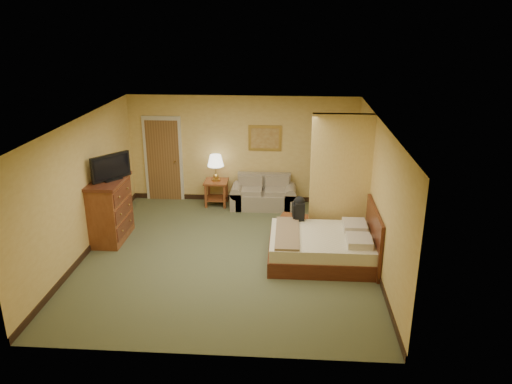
# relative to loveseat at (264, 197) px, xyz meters

# --- Properties ---
(floor) EXTENTS (6.00, 6.00, 0.00)m
(floor) POSITION_rel_loveseat_xyz_m (-0.54, -2.57, -0.25)
(floor) COLOR #535839
(floor) RESTS_ON ground
(ceiling) EXTENTS (6.00, 6.00, 0.00)m
(ceiling) POSITION_rel_loveseat_xyz_m (-0.54, -2.57, 2.35)
(ceiling) COLOR white
(ceiling) RESTS_ON back_wall
(back_wall) EXTENTS (5.50, 0.02, 2.60)m
(back_wall) POSITION_rel_loveseat_xyz_m (-0.54, 0.43, 1.05)
(back_wall) COLOR #E1BA60
(back_wall) RESTS_ON floor
(left_wall) EXTENTS (0.02, 6.00, 2.60)m
(left_wall) POSITION_rel_loveseat_xyz_m (-3.29, -2.57, 1.05)
(left_wall) COLOR #E1BA60
(left_wall) RESTS_ON floor
(right_wall) EXTENTS (0.02, 6.00, 2.60)m
(right_wall) POSITION_rel_loveseat_xyz_m (2.21, -2.57, 1.05)
(right_wall) COLOR #E1BA60
(right_wall) RESTS_ON floor
(partition) EXTENTS (1.20, 0.15, 2.60)m
(partition) POSITION_rel_loveseat_xyz_m (1.61, -1.64, 1.05)
(partition) COLOR #E1BA60
(partition) RESTS_ON floor
(door) EXTENTS (0.94, 0.16, 2.10)m
(door) POSITION_rel_loveseat_xyz_m (-2.49, 0.40, 0.78)
(door) COLOR beige
(door) RESTS_ON floor
(baseboard) EXTENTS (5.50, 0.02, 0.12)m
(baseboard) POSITION_rel_loveseat_xyz_m (-0.54, 0.42, -0.19)
(baseboard) COLOR black
(baseboard) RESTS_ON floor
(loveseat) EXTENTS (1.55, 0.72, 0.78)m
(loveseat) POSITION_rel_loveseat_xyz_m (0.00, 0.00, 0.00)
(loveseat) COLOR gray
(loveseat) RESTS_ON floor
(side_table) EXTENTS (0.56, 0.56, 0.61)m
(side_table) POSITION_rel_loveseat_xyz_m (-1.15, 0.08, 0.15)
(side_table) COLOR brown
(side_table) RESTS_ON floor
(table_lamp) EXTENTS (0.39, 0.39, 0.64)m
(table_lamp) POSITION_rel_loveseat_xyz_m (-1.15, 0.08, 0.84)
(table_lamp) COLOR #BA9344
(table_lamp) RESTS_ON side_table
(coffee_table) EXTENTS (0.80, 0.80, 0.43)m
(coffee_table) POSITION_rel_loveseat_xyz_m (0.74, -1.73, 0.05)
(coffee_table) COLOR brown
(coffee_table) RESTS_ON floor
(wall_picture) EXTENTS (0.79, 0.04, 0.61)m
(wall_picture) POSITION_rel_loveseat_xyz_m (0.00, 0.41, 1.35)
(wall_picture) COLOR #B78E3F
(wall_picture) RESTS_ON back_wall
(dresser) EXTENTS (0.64, 1.21, 1.29)m
(dresser) POSITION_rel_loveseat_xyz_m (-3.01, -2.01, 0.40)
(dresser) COLOR brown
(dresser) RESTS_ON floor
(tv) EXTENTS (0.57, 0.71, 0.52)m
(tv) POSITION_rel_loveseat_xyz_m (-2.91, -2.01, 1.28)
(tv) COLOR black
(tv) RESTS_ON dresser
(bed) EXTENTS (1.96, 1.64, 1.06)m
(bed) POSITION_rel_loveseat_xyz_m (1.29, -2.67, 0.04)
(bed) COLOR #4E1F12
(bed) RESTS_ON floor
(backpack) EXTENTS (0.22, 0.30, 0.48)m
(backpack) POSITION_rel_loveseat_xyz_m (0.81, -1.93, 0.52)
(backpack) COLOR black
(backpack) RESTS_ON bed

